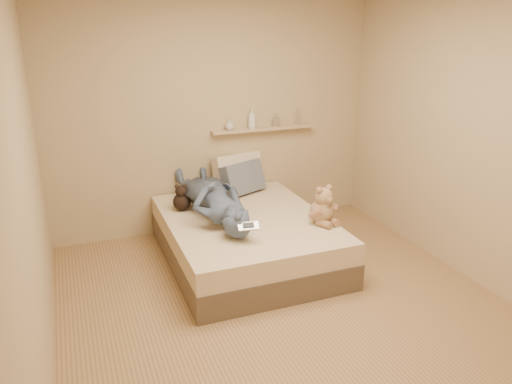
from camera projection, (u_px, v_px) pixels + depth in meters
name	position (u px, v px, depth m)	size (l,w,h in m)	color
room	(287.00, 155.00, 3.72)	(3.80, 3.80, 3.80)	#9F7A52
bed	(246.00, 239.00, 4.90)	(1.50, 1.90, 0.45)	brown
game_console	(248.00, 226.00, 4.21)	(0.19, 0.10, 0.06)	#ACAFB3
teddy_bear	(323.00, 208.00, 4.63)	(0.30, 0.31, 0.38)	tan
dark_plush	(182.00, 199.00, 4.96)	(0.18, 0.18, 0.28)	black
pillow_cream	(238.00, 172.00, 5.56)	(0.55, 0.16, 0.40)	beige
pillow_grey	(243.00, 178.00, 5.45)	(0.50, 0.14, 0.34)	slate
person	(212.00, 197.00, 4.84)	(0.54, 1.49, 0.36)	#495873
wall_shelf	(263.00, 129.00, 5.60)	(1.20, 0.12, 0.03)	tan
shelf_bottles	(253.00, 121.00, 5.52)	(0.90, 0.13, 0.22)	silver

